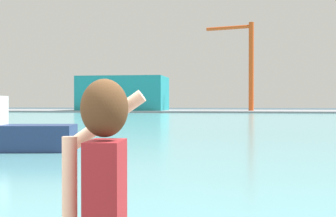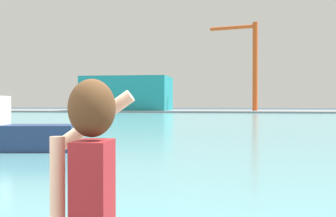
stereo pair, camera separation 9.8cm
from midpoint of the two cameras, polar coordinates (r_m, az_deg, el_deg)
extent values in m
plane|color=#334751|center=(52.60, 6.83, -1.45)|extent=(220.00, 220.00, 0.00)
cube|color=#599EA8|center=(54.59, 6.89, -1.35)|extent=(140.00, 100.00, 0.02)
cube|color=gray|center=(94.56, 7.61, -0.34)|extent=(140.00, 20.00, 0.36)
cube|color=maroon|center=(2.73, -8.88, -9.85)|extent=(0.22, 0.35, 0.56)
sphere|color=#E0B293|center=(2.68, -8.91, -0.15)|extent=(0.22, 0.22, 0.22)
ellipsoid|color=#472D19|center=(2.66, -9.04, 0.06)|extent=(0.28, 0.26, 0.34)
cylinder|color=#E0B293|center=(2.80, -13.24, -9.38)|extent=(0.09, 0.09, 0.58)
cylinder|color=#E0B293|center=(2.91, -8.87, -1.65)|extent=(0.53, 0.12, 0.40)
cube|color=black|center=(3.02, -8.36, 1.66)|extent=(0.02, 0.07, 0.14)
cube|color=teal|center=(94.96, -5.62, 1.88)|extent=(17.52, 11.01, 6.97)
cylinder|color=#D84C19|center=(91.54, 10.37, 5.21)|extent=(1.00, 1.00, 17.48)
cylinder|color=#D84C19|center=(93.71, 7.59, 10.00)|extent=(9.13, 3.19, 0.70)
camera|label=1|loc=(0.05, -90.27, 0.00)|focal=48.56mm
camera|label=2|loc=(0.05, 89.73, 0.00)|focal=48.56mm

